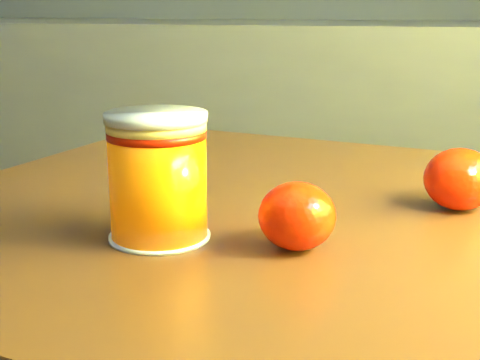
# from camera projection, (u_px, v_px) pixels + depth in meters

# --- Properties ---
(kitchen_counter) EXTENTS (3.15, 0.60, 0.90)m
(kitchen_counter) POSITION_uv_depth(u_px,v_px,m) (89.00, 163.00, 2.17)
(kitchen_counter) COLOR #56575C
(kitchen_counter) RESTS_ON ground
(table) EXTENTS (1.12, 0.88, 0.75)m
(table) POSITION_uv_depth(u_px,v_px,m) (395.00, 315.00, 0.66)
(table) COLOR #593316
(table) RESTS_ON ground
(juice_glass) EXTENTS (0.09, 0.09, 0.11)m
(juice_glass) POSITION_uv_depth(u_px,v_px,m) (158.00, 177.00, 0.58)
(juice_glass) COLOR orange
(juice_glass) RESTS_ON table
(orange_front) EXTENTS (0.07, 0.07, 0.06)m
(orange_front) POSITION_uv_depth(u_px,v_px,m) (297.00, 216.00, 0.56)
(orange_front) COLOR #F82704
(orange_front) RESTS_ON table
(orange_back) EXTENTS (0.09, 0.09, 0.06)m
(orange_back) POSITION_uv_depth(u_px,v_px,m) (460.00, 179.00, 0.67)
(orange_back) COLOR #F82704
(orange_back) RESTS_ON table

